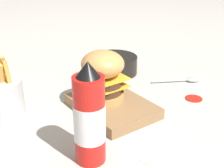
{
  "coord_description": "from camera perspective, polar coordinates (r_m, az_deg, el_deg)",
  "views": [
    {
      "loc": [
        0.58,
        -0.35,
        0.4
      ],
      "look_at": [
        -0.01,
        0.07,
        0.08
      ],
      "focal_mm": 50.0,
      "sensor_mm": 36.0,
      "label": 1
    }
  ],
  "objects": [
    {
      "name": "ground_plane",
      "position": [
        0.79,
        -3.65,
        -6.7
      ],
      "size": [
        6.0,
        6.0,
        0.0
      ],
      "primitive_type": "plane",
      "color": "#B7B2A8"
    },
    {
      "name": "serving_board",
      "position": [
        0.82,
        -0.0,
        -4.06
      ],
      "size": [
        0.22,
        0.16,
        0.03
      ],
      "color": "olive",
      "rests_on": "ground_plane"
    },
    {
      "name": "burger",
      "position": [
        0.8,
        -1.7,
        1.63
      ],
      "size": [
        0.11,
        0.11,
        0.13
      ],
      "color": "tan",
      "rests_on": "serving_board"
    },
    {
      "name": "ketchup_bottle",
      "position": [
        0.61,
        -4.14,
        -6.23
      ],
      "size": [
        0.06,
        0.06,
        0.21
      ],
      "color": "red",
      "rests_on": "ground_plane"
    },
    {
      "name": "fries_basket",
      "position": [
        0.83,
        -19.35,
        -2.36
      ],
      "size": [
        0.1,
        0.1,
        0.16
      ],
      "color": "#B7B7BC",
      "rests_on": "ground_plane"
    },
    {
      "name": "side_bowl",
      "position": [
        1.06,
        0.41,
        3.65
      ],
      "size": [
        0.16,
        0.16,
        0.06
      ],
      "color": "black",
      "rests_on": "ground_plane"
    },
    {
      "name": "spoon",
      "position": [
        1.03,
        13.65,
        0.76
      ],
      "size": [
        0.09,
        0.15,
        0.01
      ],
      "rotation": [
        0.0,
        0.0,
        1.08
      ],
      "color": "#B2B2B7",
      "rests_on": "ground_plane"
    },
    {
      "name": "ketchup_puddle",
      "position": [
        0.92,
        14.72,
        -2.53
      ],
      "size": [
        0.05,
        0.05,
        0.0
      ],
      "color": "#B21E14",
      "rests_on": "ground_plane"
    },
    {
      "name": "parchment_square",
      "position": [
        0.68,
        11.72,
        -12.67
      ],
      "size": [
        0.15,
        0.15,
        0.0
      ],
      "color": "beige",
      "rests_on": "ground_plane"
    }
  ]
}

